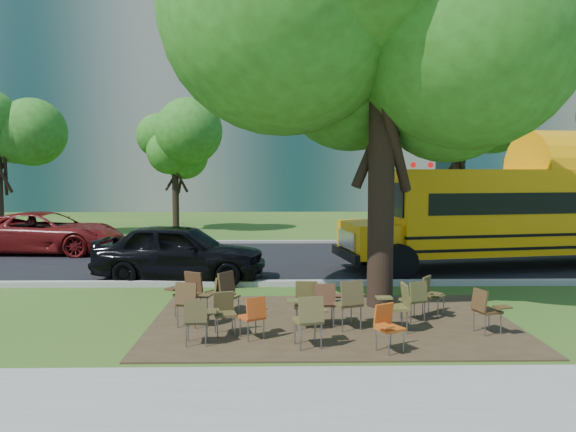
{
  "coord_description": "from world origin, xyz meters",
  "views": [
    {
      "loc": [
        -0.06,
        -11.2,
        3.0
      ],
      "look_at": [
        0.22,
        3.96,
        1.72
      ],
      "focal_mm": 35.0,
      "sensor_mm": 36.0,
      "label": 1
    }
  ],
  "objects_px": {
    "chair_7": "(486,307)",
    "chair_8": "(223,288)",
    "chair_0": "(198,317)",
    "chair_11": "(350,299)",
    "chair_14": "(223,309)",
    "chair_4": "(310,316)",
    "bg_car_red": "(46,233)",
    "chair_15": "(326,300)",
    "chair_13": "(415,296)",
    "main_tree": "(383,33)",
    "school_bus": "(556,210)",
    "chair_10": "(225,293)",
    "chair_3": "(305,300)",
    "chair_6": "(398,302)",
    "chair_1": "(190,299)",
    "chair_5": "(387,323)",
    "chair_9": "(188,290)",
    "black_car": "(180,252)",
    "chair_12": "(431,292)",
    "chair_2": "(254,313)"
  },
  "relations": [
    {
      "from": "chair_6",
      "to": "bg_car_red",
      "type": "distance_m",
      "value": 14.33
    },
    {
      "from": "chair_0",
      "to": "chair_11",
      "type": "height_order",
      "value": "chair_11"
    },
    {
      "from": "chair_1",
      "to": "chair_12",
      "type": "distance_m",
      "value": 4.82
    },
    {
      "from": "main_tree",
      "to": "chair_7",
      "type": "distance_m",
      "value": 5.93
    },
    {
      "from": "chair_4",
      "to": "bg_car_red",
      "type": "relative_size",
      "value": 0.17
    },
    {
      "from": "chair_3",
      "to": "chair_6",
      "type": "bearing_deg",
      "value": 175.52
    },
    {
      "from": "chair_1",
      "to": "chair_9",
      "type": "relative_size",
      "value": 0.98
    },
    {
      "from": "chair_2",
      "to": "chair_8",
      "type": "xyz_separation_m",
      "value": [
        -0.72,
        1.68,
        0.08
      ]
    },
    {
      "from": "main_tree",
      "to": "chair_13",
      "type": "height_order",
      "value": "main_tree"
    },
    {
      "from": "chair_4",
      "to": "black_car",
      "type": "xyz_separation_m",
      "value": [
        -3.17,
        5.87,
        0.21
      ]
    },
    {
      "from": "chair_4",
      "to": "chair_8",
      "type": "height_order",
      "value": "chair_8"
    },
    {
      "from": "chair_7",
      "to": "chair_9",
      "type": "relative_size",
      "value": 0.93
    },
    {
      "from": "school_bus",
      "to": "chair_3",
      "type": "xyz_separation_m",
      "value": [
        -8.02,
        -6.65,
        -1.18
      ]
    },
    {
      "from": "main_tree",
      "to": "chair_11",
      "type": "relative_size",
      "value": 9.75
    },
    {
      "from": "chair_0",
      "to": "chair_11",
      "type": "bearing_deg",
      "value": 14.74
    },
    {
      "from": "chair_10",
      "to": "chair_11",
      "type": "height_order",
      "value": "chair_11"
    },
    {
      "from": "chair_0",
      "to": "bg_car_red",
      "type": "distance_m",
      "value": 12.62
    },
    {
      "from": "chair_9",
      "to": "chair_11",
      "type": "xyz_separation_m",
      "value": [
        3.15,
        -1.02,
        0.03
      ]
    },
    {
      "from": "bg_car_red",
      "to": "chair_6",
      "type": "bearing_deg",
      "value": -129.86
    },
    {
      "from": "chair_7",
      "to": "chair_3",
      "type": "bearing_deg",
      "value": -114.49
    },
    {
      "from": "chair_13",
      "to": "main_tree",
      "type": "bearing_deg",
      "value": 87.29
    },
    {
      "from": "chair_7",
      "to": "chair_8",
      "type": "distance_m",
      "value": 5.1
    },
    {
      "from": "chair_4",
      "to": "chair_8",
      "type": "xyz_separation_m",
      "value": [
        -1.67,
        2.18,
        0.01
      ]
    },
    {
      "from": "chair_2",
      "to": "chair_5",
      "type": "xyz_separation_m",
      "value": [
        2.19,
        -0.7,
        0.0
      ]
    },
    {
      "from": "chair_3",
      "to": "chair_15",
      "type": "xyz_separation_m",
      "value": [
        0.4,
        0.11,
        -0.02
      ]
    },
    {
      "from": "chair_10",
      "to": "chair_13",
      "type": "height_order",
      "value": "chair_13"
    },
    {
      "from": "chair_9",
      "to": "chair_14",
      "type": "relative_size",
      "value": 1.16
    },
    {
      "from": "chair_5",
      "to": "chair_9",
      "type": "height_order",
      "value": "chair_9"
    },
    {
      "from": "chair_8",
      "to": "chair_5",
      "type": "bearing_deg",
      "value": -91.49
    },
    {
      "from": "black_car",
      "to": "chair_15",
      "type": "bearing_deg",
      "value": -135.83
    },
    {
      "from": "chair_7",
      "to": "chair_11",
      "type": "xyz_separation_m",
      "value": [
        -2.42,
        0.35,
        0.07
      ]
    },
    {
      "from": "chair_10",
      "to": "chair_13",
      "type": "bearing_deg",
      "value": 109.13
    },
    {
      "from": "school_bus",
      "to": "chair_15",
      "type": "bearing_deg",
      "value": -149.2
    },
    {
      "from": "chair_4",
      "to": "chair_10",
      "type": "bearing_deg",
      "value": 114.8
    },
    {
      "from": "chair_0",
      "to": "chair_14",
      "type": "relative_size",
      "value": 1.05
    },
    {
      "from": "chair_4",
      "to": "chair_14",
      "type": "bearing_deg",
      "value": 139.28
    },
    {
      "from": "chair_9",
      "to": "chair_4",
      "type": "bearing_deg",
      "value": 168.63
    },
    {
      "from": "chair_4",
      "to": "chair_9",
      "type": "bearing_deg",
      "value": 124.61
    },
    {
      "from": "school_bus",
      "to": "black_car",
      "type": "relative_size",
      "value": 2.72
    },
    {
      "from": "main_tree",
      "to": "chair_3",
      "type": "xyz_separation_m",
      "value": [
        -1.71,
        -1.67,
        -5.29
      ]
    },
    {
      "from": "main_tree",
      "to": "chair_3",
      "type": "distance_m",
      "value": 5.81
    },
    {
      "from": "chair_10",
      "to": "chair_4",
      "type": "bearing_deg",
      "value": 63.96
    },
    {
      "from": "chair_7",
      "to": "chair_15",
      "type": "relative_size",
      "value": 0.98
    },
    {
      "from": "chair_0",
      "to": "chair_12",
      "type": "distance_m",
      "value": 4.83
    },
    {
      "from": "school_bus",
      "to": "chair_10",
      "type": "relative_size",
      "value": 15.11
    },
    {
      "from": "chair_12",
      "to": "chair_15",
      "type": "distance_m",
      "value": 2.32
    },
    {
      "from": "chair_1",
      "to": "chair_8",
      "type": "xyz_separation_m",
      "value": [
        0.53,
        0.89,
        0.02
      ]
    },
    {
      "from": "school_bus",
      "to": "chair_8",
      "type": "bearing_deg",
      "value": -159.49
    },
    {
      "from": "chair_4",
      "to": "chair_7",
      "type": "distance_m",
      "value": 3.29
    },
    {
      "from": "school_bus",
      "to": "chair_4",
      "type": "bearing_deg",
      "value": -145.4
    }
  ]
}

